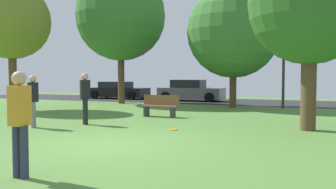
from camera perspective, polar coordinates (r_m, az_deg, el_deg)
The scene contains 14 objects.
ground_plane at distance 9.20m, azimuth -8.74°, elevation -7.73°, with size 44.00×44.00×0.00m, color #547F38.
road_strip at distance 24.24m, azimuth 11.37°, elevation -1.16°, with size 44.00×6.40×0.01m, color #28282B.
oak_tree_center at distance 12.27m, azimuth 21.54°, elevation 13.19°, with size 3.80×3.80×5.85m.
maple_tree_far at distance 23.01m, azimuth -7.48°, elevation 12.18°, with size 5.54×5.54×8.20m.
birch_tree_lone at distance 20.07m, azimuth 10.30°, elevation 9.77°, with size 5.03×5.03×6.63m.
oak_tree_left at distance 20.08m, azimuth -23.48°, elevation 10.56°, with size 3.83×3.83×6.39m.
person_thrower at distance 12.64m, azimuth -20.54°, elevation -0.62°, with size 0.37×0.39×1.73m.
person_catcher at distance 12.95m, azimuth -12.96°, elevation -0.18°, with size 0.37×0.39×1.81m.
person_bystander at distance 6.46m, azimuth -22.37°, elevation -3.54°, with size 0.30×0.32×1.78m.
frisbee_disc at distance 11.40m, azimuth 0.88°, elevation -5.58°, with size 0.27×0.27×0.03m, color orange.
parked_car_black at distance 27.57m, azimuth -7.92°, elevation 0.60°, with size 4.52×2.03×1.29m.
parked_car_grey at distance 24.91m, azimuth 3.59°, elevation 0.52°, with size 4.43×1.98×1.45m.
park_bench at distance 15.09m, azimuth -1.25°, elevation -1.78°, with size 1.60×0.45×0.90m.
street_lamp_post at distance 20.00m, azimuth 17.79°, elevation 4.36°, with size 0.14×0.14×4.50m, color #2D2D33.
Camera 1 is at (4.72, -7.72, 1.69)m, focal length 38.58 mm.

